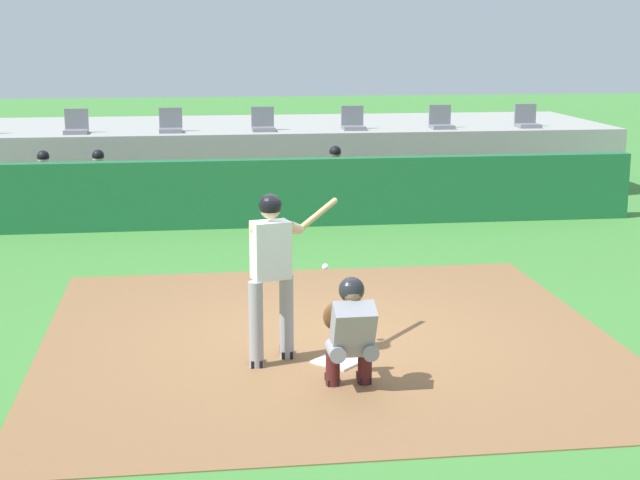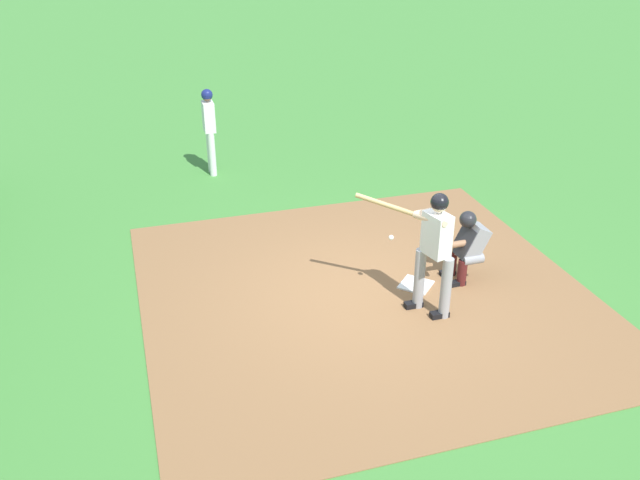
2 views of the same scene
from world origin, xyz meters
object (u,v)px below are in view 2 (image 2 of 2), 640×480
at_px(on_deck_batter, 209,126).
at_px(home_plate, 416,285).
at_px(batter_at_plate, 434,246).
at_px(catcher_crouched, 465,244).

bearing_deg(on_deck_batter, home_plate, -158.15).
bearing_deg(on_deck_batter, batter_at_plate, -161.33).
relative_size(catcher_crouched, on_deck_batter, 0.89).
bearing_deg(catcher_crouched, batter_at_plate, 127.61).
bearing_deg(catcher_crouched, home_plate, 89.21).
height_order(batter_at_plate, on_deck_batter, batter_at_plate).
relative_size(home_plate, on_deck_batter, 0.25).
bearing_deg(batter_at_plate, on_deck_batter, 18.67).
bearing_deg(home_plate, batter_at_plate, 170.23).
height_order(home_plate, batter_at_plate, batter_at_plate).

